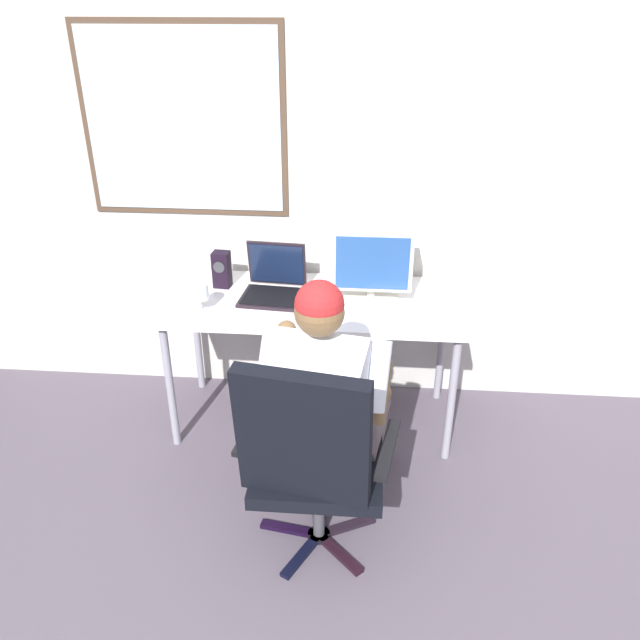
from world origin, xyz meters
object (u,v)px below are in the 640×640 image
at_px(desk_speaker, 222,269).
at_px(office_chair, 311,455).
at_px(person_seated, 327,399).
at_px(wine_glass, 200,293).
at_px(desk, 313,310).
at_px(crt_monitor, 372,261).
at_px(laptop, 274,282).

bearing_deg(desk_speaker, office_chair, -62.39).
relative_size(person_seated, wine_glass, 8.80).
height_order(office_chair, wine_glass, office_chair).
bearing_deg(office_chair, desk, 94.80).
height_order(wine_glass, desk_speaker, desk_speaker).
distance_m(desk, crt_monitor, 0.41).
distance_m(person_seated, wine_glass, 0.89).
xyz_separation_m(person_seated, crt_monitor, (0.17, 0.74, 0.33)).
bearing_deg(office_chair, person_seated, 81.37).
distance_m(crt_monitor, wine_glass, 0.87).
bearing_deg(desk, office_chair, -85.20).
bearing_deg(person_seated, wine_glass, 140.30).
distance_m(office_chair, person_seated, 0.28).
height_order(person_seated, wine_glass, person_seated).
relative_size(crt_monitor, laptop, 1.20).
bearing_deg(crt_monitor, desk, -175.57).
bearing_deg(laptop, person_seated, -66.64).
bearing_deg(office_chair, laptop, 105.69).
height_order(person_seated, laptop, person_seated).
bearing_deg(desk_speaker, crt_monitor, -7.22).
bearing_deg(laptop, crt_monitor, -3.36).
xyz_separation_m(desk, wine_glass, (-0.54, -0.16, 0.16)).
height_order(office_chair, laptop, office_chair).
xyz_separation_m(desk, person_seated, (0.12, -0.72, -0.05)).
xyz_separation_m(laptop, desk_speaker, (-0.29, 0.07, 0.03)).
height_order(desk, laptop, laptop).
height_order(desk, crt_monitor, crt_monitor).
bearing_deg(desk, desk_speaker, 166.06).
height_order(crt_monitor, laptop, crt_monitor).
bearing_deg(person_seated, desk_speaker, 126.46).
height_order(laptop, wine_glass, laptop).
xyz_separation_m(person_seated, desk_speaker, (-0.62, 0.84, 0.21)).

